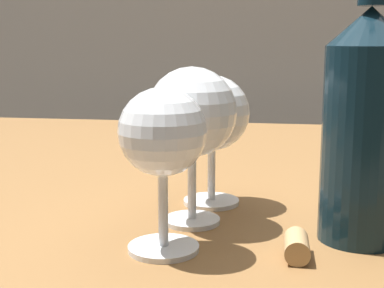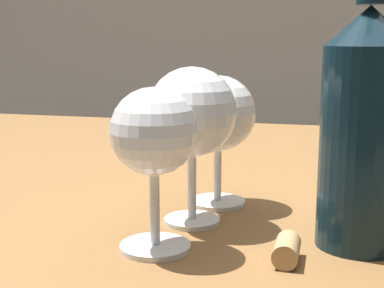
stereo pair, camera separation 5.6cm
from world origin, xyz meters
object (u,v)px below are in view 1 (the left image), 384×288
at_px(wine_glass_cabernet, 192,114).
at_px(wine_glass_pinot, 216,116).
at_px(cork, 297,246).
at_px(wine_glass_rose, 162,137).
at_px(wine_bottle, 365,120).

relative_size(wine_glass_cabernet, wine_glass_pinot, 1.09).
bearing_deg(wine_glass_cabernet, cork, -37.65).
xyz_separation_m(wine_glass_cabernet, cork, (0.10, -0.08, -0.10)).
bearing_deg(wine_glass_rose, cork, -0.06).
xyz_separation_m(wine_glass_rose, wine_bottle, (0.18, 0.06, 0.01)).
height_order(wine_glass_rose, wine_glass_cabernet, wine_glass_cabernet).
bearing_deg(wine_glass_pinot, cork, -59.98).
distance_m(wine_glass_cabernet, cork, 0.17).
height_order(wine_glass_cabernet, cork, wine_glass_cabernet).
height_order(wine_glass_rose, cork, wine_glass_rose).
bearing_deg(cork, wine_glass_rose, 179.94).
bearing_deg(wine_glass_rose, wine_bottle, 17.67).
bearing_deg(wine_glass_cabernet, wine_glass_rose, -99.66).
distance_m(wine_glass_rose, wine_glass_pinot, 0.16).
distance_m(wine_glass_pinot, wine_bottle, 0.18).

